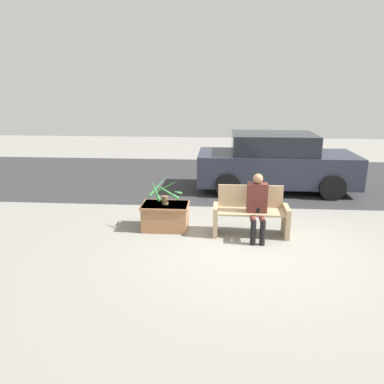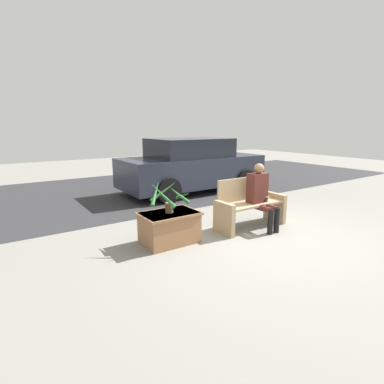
{
  "view_description": "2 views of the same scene",
  "coord_description": "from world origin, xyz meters",
  "px_view_note": "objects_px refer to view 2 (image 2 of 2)",
  "views": [
    {
      "loc": [
        -0.49,
        -6.45,
        2.86
      ],
      "look_at": [
        -1.05,
        0.83,
        0.77
      ],
      "focal_mm": 35.0,
      "sensor_mm": 36.0,
      "label": 1
    },
    {
      "loc": [
        -3.97,
        -3.47,
        1.95
      ],
      "look_at": [
        -1.12,
        0.74,
        0.83
      ],
      "focal_mm": 28.0,
      "sensor_mm": 36.0,
      "label": 2
    }
  ],
  "objects_px": {
    "bench": "(249,205)",
    "planter_box": "(169,227)",
    "parked_car": "(192,166)",
    "potted_plant": "(169,197)",
    "person_seated": "(261,193)"
  },
  "relations": [
    {
      "from": "potted_plant",
      "to": "parked_car",
      "type": "relative_size",
      "value": 0.16
    },
    {
      "from": "planter_box",
      "to": "parked_car",
      "type": "relative_size",
      "value": 0.22
    },
    {
      "from": "bench",
      "to": "person_seated",
      "type": "bearing_deg",
      "value": -61.31
    },
    {
      "from": "parked_car",
      "to": "planter_box",
      "type": "bearing_deg",
      "value": -129.26
    },
    {
      "from": "planter_box",
      "to": "parked_car",
      "type": "xyz_separation_m",
      "value": [
        2.63,
        3.21,
        0.5
      ]
    },
    {
      "from": "person_seated",
      "to": "planter_box",
      "type": "bearing_deg",
      "value": 169.68
    },
    {
      "from": "bench",
      "to": "potted_plant",
      "type": "xyz_separation_m",
      "value": [
        -1.72,
        0.15,
        0.37
      ]
    },
    {
      "from": "bench",
      "to": "planter_box",
      "type": "height_order",
      "value": "bench"
    },
    {
      "from": "planter_box",
      "to": "parked_car",
      "type": "distance_m",
      "value": 4.18
    },
    {
      "from": "planter_box",
      "to": "bench",
      "type": "bearing_deg",
      "value": -4.8
    },
    {
      "from": "bench",
      "to": "person_seated",
      "type": "distance_m",
      "value": 0.34
    },
    {
      "from": "person_seated",
      "to": "potted_plant",
      "type": "bearing_deg",
      "value": 169.61
    },
    {
      "from": "person_seated",
      "to": "parked_car",
      "type": "distance_m",
      "value": 3.64
    },
    {
      "from": "parked_car",
      "to": "bench",
      "type": "bearing_deg",
      "value": -105.15
    },
    {
      "from": "bench",
      "to": "person_seated",
      "type": "relative_size",
      "value": 1.16
    }
  ]
}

